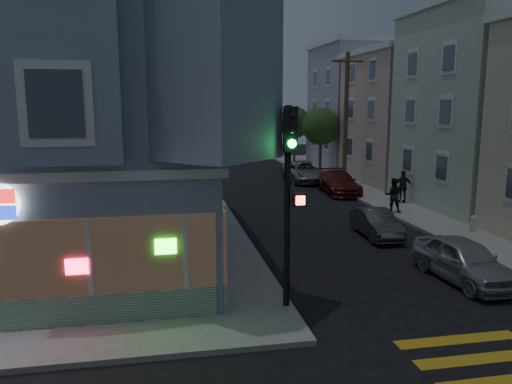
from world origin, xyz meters
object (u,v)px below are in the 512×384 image
object	(u,v)px
fire_hydrant	(473,223)
street_tree_near	(321,126)
pedestrian_b	(403,187)
parked_car_b	(376,224)
parked_car_c	(339,183)
street_tree_far	(295,123)
parked_car_d	(304,172)
traffic_signal	(290,174)
utility_pole	(346,118)
parked_car_a	(464,260)
pedestrian_a	(393,195)

from	to	relation	value
fire_hydrant	street_tree_near	bearing A→B (deg)	92.37
pedestrian_b	parked_car_b	size ratio (longest dim) A/B	0.51
parked_car_b	parked_car_c	bearing A→B (deg)	81.41
fire_hydrant	street_tree_far	bearing A→B (deg)	91.67
parked_car_d	traffic_signal	size ratio (longest dim) A/B	0.96
utility_pole	parked_car_c	distance (m)	4.97
parked_car_c	traffic_signal	xyz separation A→B (m)	(-7.88, -17.41, 3.20)
parked_car_a	parked_car_b	bearing A→B (deg)	91.89
pedestrian_a	parked_car_c	world-z (taller)	pedestrian_a
parked_car_b	fire_hydrant	distance (m)	4.42
street_tree_near	parked_car_b	distance (m)	19.54
parked_car_d	pedestrian_a	bearing A→B (deg)	-83.05
utility_pole	parked_car_b	world-z (taller)	utility_pole
parked_car_b	fire_hydrant	xyz separation A→B (m)	(4.40, -0.45, -0.07)
street_tree_far	parked_car_d	xyz separation A→B (m)	(-2.29, -11.31, -3.19)
street_tree_far	parked_car_b	world-z (taller)	street_tree_far
pedestrian_a	parked_car_d	xyz separation A→B (m)	(-1.39, 11.63, -0.30)
street_tree_near	parked_car_d	xyz separation A→B (m)	(-2.29, -3.31, -3.19)
parked_car_a	street_tree_far	bearing A→B (deg)	81.48
parked_car_b	fire_hydrant	world-z (taller)	parked_car_b
pedestrian_b	fire_hydrant	size ratio (longest dim) A/B	2.54
street_tree_near	pedestrian_a	size ratio (longest dim) A/B	2.96
parked_car_a	parked_car_c	bearing A→B (deg)	81.23
street_tree_far	pedestrian_a	xyz separation A→B (m)	(-0.90, -22.94, -2.89)
street_tree_far	fire_hydrant	distance (m)	27.58
pedestrian_a	parked_car_d	size ratio (longest dim) A/B	0.33
pedestrian_a	parked_car_a	size ratio (longest dim) A/B	0.43
street_tree_near	parked_car_c	xyz separation A→B (m)	(-1.50, -8.51, -3.22)
parked_car_c	pedestrian_a	bearing A→B (deg)	-80.36
utility_pole	parked_car_b	distance (m)	14.00
parked_car_d	parked_car_a	bearing A→B (deg)	-92.04
parked_car_b	pedestrian_a	bearing A→B (deg)	58.65
fire_hydrant	parked_car_c	bearing A→B (deg)	101.97
pedestrian_b	parked_car_d	size ratio (longest dim) A/B	0.35
parked_car_b	parked_car_d	size ratio (longest dim) A/B	0.68
utility_pole	fire_hydrant	bearing A→B (deg)	-85.72
parked_car_a	parked_car_b	xyz separation A→B (m)	(-0.50, 5.69, -0.11)
street_tree_far	parked_car_d	size ratio (longest dim) A/B	0.99
traffic_signal	pedestrian_b	bearing A→B (deg)	58.64
street_tree_far	parked_car_b	size ratio (longest dim) A/B	1.45
street_tree_near	pedestrian_b	xyz separation A→B (m)	(0.80, -12.72, -2.86)
traffic_signal	utility_pole	bearing A→B (deg)	71.52
utility_pole	pedestrian_a	world-z (taller)	utility_pole
parked_car_a	pedestrian_b	bearing A→B (deg)	68.74
pedestrian_b	traffic_signal	xyz separation A→B (m)	(-10.18, -13.21, 2.84)
street_tree_near	parked_car_a	xyz separation A→B (m)	(-3.10, -24.61, -3.23)
parked_car_a	street_tree_near	bearing A→B (deg)	79.73
utility_pole	parked_car_a	world-z (taller)	utility_pole
fire_hydrant	parked_car_d	bearing A→B (deg)	100.88
parked_car_d	parked_car_b	bearing A→B (deg)	-94.66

